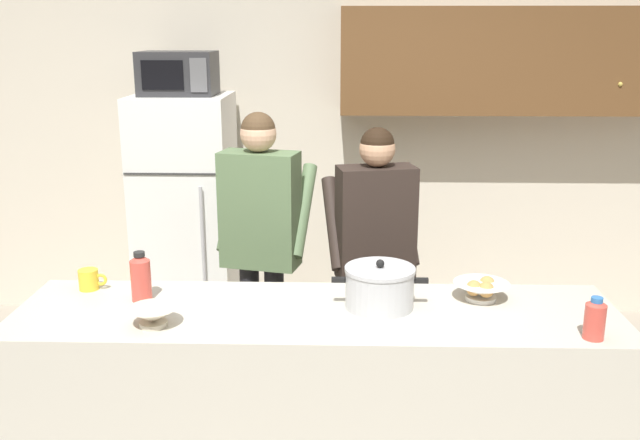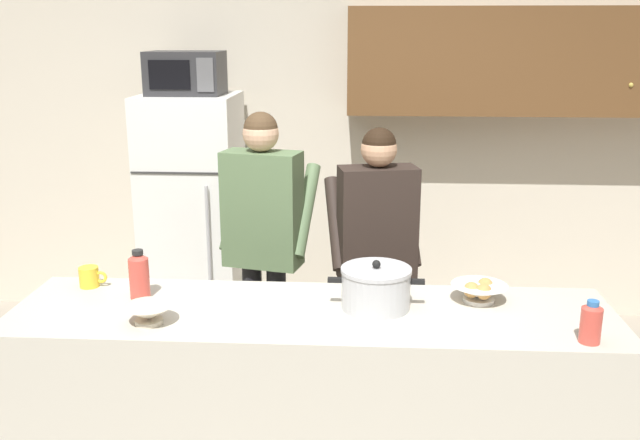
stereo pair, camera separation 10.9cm
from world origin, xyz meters
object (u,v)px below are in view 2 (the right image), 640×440
at_px(person_by_sink, 376,240).
at_px(bottle_mid_counter, 591,322).
at_px(empty_bowl, 149,313).
at_px(microwave, 186,73).
at_px(bread_bowl, 479,291).
at_px(refrigerator, 194,215).
at_px(bottle_near_edge, 139,275).
at_px(person_near_pot, 263,224).
at_px(coffee_mug, 90,277).
at_px(cooking_pot, 376,288).

relative_size(person_by_sink, bottle_mid_counter, 9.35).
bearing_deg(person_by_sink, empty_bowl, -133.48).
relative_size(microwave, bread_bowl, 1.93).
bearing_deg(refrigerator, bottle_near_edge, -84.08).
height_order(person_by_sink, bottle_mid_counter, person_by_sink).
distance_m(person_near_pot, coffee_mug, 1.00).
bearing_deg(person_near_pot, microwave, 124.45).
relative_size(coffee_mug, bread_bowl, 0.53).
distance_m(person_by_sink, coffee_mug, 1.46).
relative_size(person_by_sink, bottle_near_edge, 7.13).
distance_m(cooking_pot, coffee_mug, 1.34).
bearing_deg(empty_bowl, bottle_mid_counter, -2.23).
xyz_separation_m(person_by_sink, empty_bowl, (-0.94, -0.99, -0.02)).
height_order(microwave, coffee_mug, microwave).
relative_size(bottle_near_edge, bottle_mid_counter, 1.31).
bearing_deg(refrigerator, person_near_pot, -56.18).
distance_m(refrigerator, coffee_mug, 1.64).
bearing_deg(refrigerator, cooking_pot, -55.71).
bearing_deg(bottle_mid_counter, person_by_sink, 126.98).
distance_m(microwave, cooking_pot, 2.30).
bearing_deg(bread_bowl, refrigerator, 134.52).
height_order(person_near_pot, bottle_mid_counter, person_near_pot).
distance_m(empty_bowl, bottle_mid_counter, 1.74).
bearing_deg(microwave, coffee_mug, -93.42).
bearing_deg(cooking_pot, microwave, 124.62).
distance_m(bread_bowl, empty_bowl, 1.42).
bearing_deg(empty_bowl, person_near_pot, 73.98).
bearing_deg(cooking_pot, coffee_mug, 172.52).
bearing_deg(person_by_sink, bottle_near_edge, -146.14).
bearing_deg(person_by_sink, refrigerator, 140.14).
xyz_separation_m(person_by_sink, cooking_pot, (-0.02, -0.76, 0.02)).
relative_size(person_by_sink, cooking_pot, 3.85).
xyz_separation_m(microwave, coffee_mug, (-0.10, -1.61, -0.83)).
height_order(refrigerator, empty_bowl, refrigerator).
relative_size(refrigerator, microwave, 3.46).
distance_m(refrigerator, bottle_near_edge, 1.77).
xyz_separation_m(bread_bowl, empty_bowl, (-1.38, -0.32, -0.00)).
bearing_deg(microwave, person_near_pot, -55.55).
bearing_deg(refrigerator, empty_bowl, -81.48).
relative_size(cooking_pot, bread_bowl, 1.67).
relative_size(bread_bowl, empty_bowl, 1.21).
bearing_deg(empty_bowl, microwave, 98.61).
height_order(bottle_near_edge, bottle_mid_counter, bottle_near_edge).
bearing_deg(bread_bowl, microwave, 134.89).
bearing_deg(refrigerator, bottle_mid_counter, -45.78).
height_order(bread_bowl, empty_bowl, bread_bowl).
bearing_deg(bottle_near_edge, cooking_pot, -2.70).
xyz_separation_m(coffee_mug, bottle_near_edge, (0.28, -0.12, 0.06)).
bearing_deg(refrigerator, coffee_mug, -93.38).
relative_size(empty_bowl, bottle_near_edge, 0.91).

